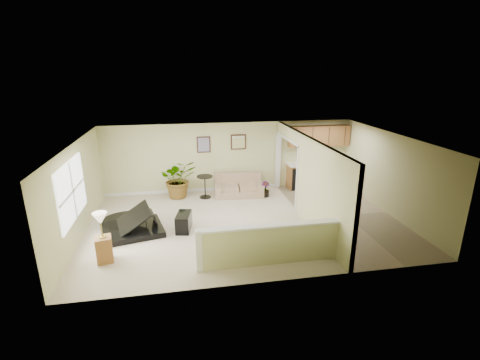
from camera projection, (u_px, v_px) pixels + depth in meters
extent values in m
plane|color=beige|center=(246.00, 223.00, 10.22)|extent=(9.00, 9.00, 0.00)
cube|color=#C0BF83|center=(230.00, 157.00, 12.65)|extent=(9.00, 0.04, 2.50)
cube|color=#C0BF83|center=(274.00, 228.00, 7.03)|extent=(9.00, 0.04, 2.50)
cube|color=#C0BF83|center=(77.00, 192.00, 9.09)|extent=(0.04, 6.00, 2.50)
cube|color=#C0BF83|center=(390.00, 174.00, 10.59)|extent=(0.04, 6.00, 2.50)
cube|color=silver|center=(246.00, 139.00, 9.45)|extent=(9.00, 6.00, 0.04)
cube|color=gray|center=(345.00, 215.00, 10.75)|extent=(2.70, 6.00, 0.01)
cube|color=#C0BF83|center=(323.00, 193.00, 9.02)|extent=(0.12, 3.60, 2.50)
cube|color=#C0BF83|center=(289.00, 133.00, 11.48)|extent=(0.12, 2.35, 0.40)
cube|color=#C0BF83|center=(271.00, 245.00, 7.95)|extent=(3.30, 0.12, 0.95)
cube|color=silver|center=(272.00, 226.00, 7.80)|extent=(3.40, 0.22, 0.05)
cube|color=silver|center=(199.00, 251.00, 7.67)|extent=(0.14, 0.14, 1.00)
cube|color=white|center=(72.00, 191.00, 8.56)|extent=(0.05, 2.15, 1.45)
cube|color=#361D13|center=(204.00, 145.00, 12.31)|extent=(0.48, 0.03, 0.58)
cube|color=#9A627D|center=(204.00, 145.00, 12.29)|extent=(0.40, 0.01, 0.50)
cube|color=#361D13|center=(238.00, 142.00, 12.51)|extent=(0.55, 0.03, 0.55)
cube|color=white|center=(238.00, 142.00, 12.49)|extent=(0.46, 0.01, 0.46)
cube|color=olive|center=(317.00, 176.00, 13.17)|extent=(2.30, 0.60, 0.90)
cube|color=silver|center=(318.00, 164.00, 13.02)|extent=(2.36, 0.65, 0.04)
cube|color=black|center=(297.00, 177.00, 13.03)|extent=(0.60, 0.60, 0.84)
cube|color=olive|center=(319.00, 136.00, 12.82)|extent=(2.30, 0.35, 0.75)
cube|color=black|center=(130.00, 205.00, 9.36)|extent=(1.83, 1.67, 0.32)
cylinder|color=black|center=(127.00, 197.00, 9.89)|extent=(1.34, 1.34, 0.32)
cube|color=silver|center=(165.00, 204.00, 9.53)|extent=(0.48, 1.10, 0.02)
cube|color=black|center=(126.00, 193.00, 9.36)|extent=(1.48, 1.49, 0.73)
cube|color=black|center=(184.00, 222.00, 9.70)|extent=(0.49, 0.78, 0.48)
cube|color=tan|center=(239.00, 189.00, 12.38)|extent=(1.76, 1.09, 0.47)
cube|color=tan|center=(237.00, 173.00, 12.58)|extent=(1.70, 0.36, 0.50)
cube|color=tan|center=(218.00, 181.00, 12.16)|extent=(0.28, 0.97, 0.18)
cube|color=tan|center=(259.00, 179.00, 12.41)|extent=(0.28, 0.97, 0.18)
cylinder|color=black|center=(205.00, 197.00, 12.20)|extent=(0.39, 0.39, 0.03)
cylinder|color=black|center=(205.00, 187.00, 12.09)|extent=(0.04, 0.04, 0.77)
cylinder|color=black|center=(205.00, 176.00, 11.97)|extent=(0.55, 0.55, 0.03)
cylinder|color=black|center=(179.00, 193.00, 12.23)|extent=(0.39, 0.39, 0.27)
imported|color=#1C4E17|center=(178.00, 179.00, 12.06)|extent=(1.39, 1.26, 1.36)
cylinder|color=black|center=(265.00, 194.00, 12.29)|extent=(0.28, 0.28, 0.20)
imported|color=#1C4E17|center=(265.00, 189.00, 12.23)|extent=(0.33, 0.33, 0.55)
cube|color=olive|center=(104.00, 249.00, 8.10)|extent=(0.43, 0.43, 0.62)
cylinder|color=#AF993A|center=(103.00, 237.00, 8.00)|extent=(0.17, 0.17, 0.02)
cylinder|color=#AF993A|center=(101.00, 229.00, 7.94)|extent=(0.03, 0.03, 0.41)
cone|color=beige|center=(100.00, 218.00, 7.86)|extent=(0.33, 0.33, 0.27)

